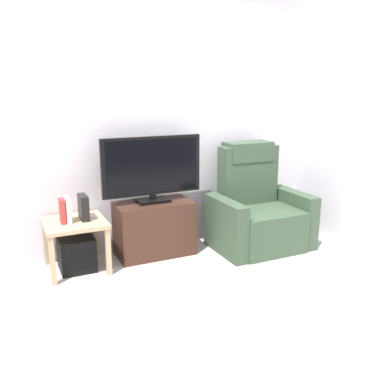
# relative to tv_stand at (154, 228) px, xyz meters

# --- Properties ---
(ground_plane) EXTENTS (6.40, 6.40, 0.00)m
(ground_plane) POSITION_rel_tv_stand_xyz_m (0.07, -0.86, -0.27)
(ground_plane) COLOR #BCB2AD
(wall_back) EXTENTS (6.40, 0.06, 2.60)m
(wall_back) POSITION_rel_tv_stand_xyz_m (0.07, 0.27, 1.03)
(wall_back) COLOR silver
(wall_back) RESTS_ON ground
(wall_side) EXTENTS (0.06, 4.48, 2.60)m
(wall_side) POSITION_rel_tv_stand_xyz_m (1.95, -0.86, 1.03)
(wall_side) COLOR silver
(wall_side) RESTS_ON ground
(tv_stand) EXTENTS (0.76, 0.42, 0.54)m
(tv_stand) POSITION_rel_tv_stand_xyz_m (0.00, 0.00, 0.00)
(tv_stand) COLOR #3D2319
(tv_stand) RESTS_ON ground
(television) EXTENTS (1.00, 0.20, 0.65)m
(television) POSITION_rel_tv_stand_xyz_m (0.00, 0.02, 0.61)
(television) COLOR black
(television) RESTS_ON tv_stand
(recliner_armchair) EXTENTS (0.98, 0.78, 1.08)m
(recliner_armchair) POSITION_rel_tv_stand_xyz_m (1.07, -0.22, 0.10)
(recliner_armchair) COLOR #384C38
(recliner_armchair) RESTS_ON ground
(side_table) EXTENTS (0.54, 0.54, 0.47)m
(side_table) POSITION_rel_tv_stand_xyz_m (-0.78, -0.05, 0.13)
(side_table) COLOR tan
(side_table) RESTS_ON ground
(subwoofer_box) EXTENTS (0.31, 0.31, 0.31)m
(subwoofer_box) POSITION_rel_tv_stand_xyz_m (-0.78, -0.05, -0.11)
(subwoofer_box) COLOR black
(subwoofer_box) RESTS_ON ground
(book_leftmost) EXTENTS (0.04, 0.12, 0.22)m
(book_leftmost) POSITION_rel_tv_stand_xyz_m (-0.88, -0.07, 0.31)
(book_leftmost) COLOR red
(book_leftmost) RESTS_ON side_table
(book_middle) EXTENTS (0.04, 0.14, 0.23)m
(book_middle) POSITION_rel_tv_stand_xyz_m (-0.83, -0.07, 0.32)
(book_middle) COLOR white
(book_middle) RESTS_ON side_table
(game_console) EXTENTS (0.07, 0.20, 0.23)m
(game_console) POSITION_rel_tv_stand_xyz_m (-0.69, -0.04, 0.31)
(game_console) COLOR black
(game_console) RESTS_ON side_table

